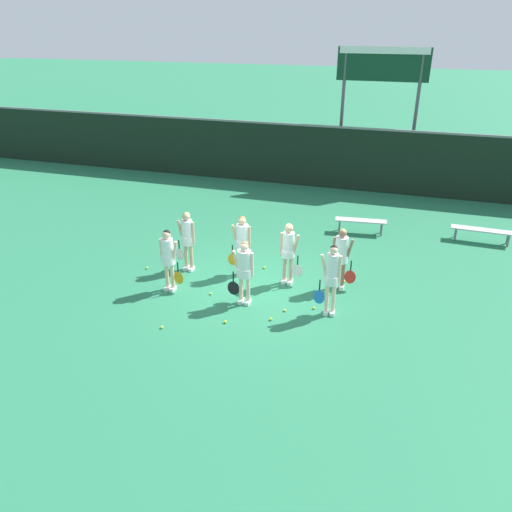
{
  "coord_description": "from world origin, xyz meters",
  "views": [
    {
      "loc": [
        3.51,
        -11.04,
        6.49
      ],
      "look_at": [
        0.03,
        0.09,
        0.94
      ],
      "focal_mm": 35.0,
      "sensor_mm": 36.0,
      "label": 1
    }
  ],
  "objects_px": {
    "player_1": "(244,268)",
    "tennis_ball_6": "(344,281)",
    "tennis_ball_5": "(147,268)",
    "scoreboard": "(382,79)",
    "tennis_ball_9": "(264,267)",
    "bench_courtside": "(361,222)",
    "tennis_ball_1": "(314,308)",
    "bench_far": "(482,231)",
    "player_4": "(242,241)",
    "player_2": "(331,275)",
    "player_3": "(187,236)",
    "tennis_ball_8": "(162,327)",
    "tennis_ball_7": "(211,294)",
    "tennis_ball_3": "(285,310)",
    "tennis_ball_4": "(271,319)",
    "player_0": "(168,255)",
    "player_6": "(341,254)",
    "tennis_ball_0": "(225,322)",
    "tennis_ball_2": "(173,275)",
    "player_5": "(289,248)"
  },
  "relations": [
    {
      "from": "player_1",
      "to": "tennis_ball_6",
      "type": "relative_size",
      "value": 23.55
    },
    {
      "from": "tennis_ball_6",
      "to": "tennis_ball_5",
      "type": "bearing_deg",
      "value": -171.06
    },
    {
      "from": "scoreboard",
      "to": "tennis_ball_9",
      "type": "xyz_separation_m",
      "value": [
        -2.11,
        -9.26,
        -4.28
      ]
    },
    {
      "from": "bench_courtside",
      "to": "tennis_ball_5",
      "type": "distance_m",
      "value": 7.15
    },
    {
      "from": "tennis_ball_1",
      "to": "tennis_ball_5",
      "type": "distance_m",
      "value": 5.06
    },
    {
      "from": "bench_far",
      "to": "player_4",
      "type": "relative_size",
      "value": 1.11
    },
    {
      "from": "tennis_ball_1",
      "to": "player_2",
      "type": "bearing_deg",
      "value": -12.86
    },
    {
      "from": "player_3",
      "to": "tennis_ball_8",
      "type": "bearing_deg",
      "value": -74.21
    },
    {
      "from": "tennis_ball_7",
      "to": "bench_far",
      "type": "bearing_deg",
      "value": 39.46
    },
    {
      "from": "player_3",
      "to": "tennis_ball_3",
      "type": "distance_m",
      "value": 3.62
    },
    {
      "from": "scoreboard",
      "to": "tennis_ball_3",
      "type": "relative_size",
      "value": 86.03
    },
    {
      "from": "player_3",
      "to": "tennis_ball_8",
      "type": "xyz_separation_m",
      "value": [
        0.65,
        -2.98,
        -0.99
      ]
    },
    {
      "from": "tennis_ball_8",
      "to": "tennis_ball_4",
      "type": "bearing_deg",
      "value": 25.11
    },
    {
      "from": "tennis_ball_3",
      "to": "player_0",
      "type": "bearing_deg",
      "value": 176.8
    },
    {
      "from": "bench_courtside",
      "to": "tennis_ball_3",
      "type": "distance_m",
      "value": 5.72
    },
    {
      "from": "player_4",
      "to": "tennis_ball_3",
      "type": "height_order",
      "value": "player_4"
    },
    {
      "from": "player_2",
      "to": "tennis_ball_8",
      "type": "xyz_separation_m",
      "value": [
        -3.58,
        -1.81,
        -1.02
      ]
    },
    {
      "from": "player_6",
      "to": "tennis_ball_3",
      "type": "bearing_deg",
      "value": -124.32
    },
    {
      "from": "tennis_ball_0",
      "to": "tennis_ball_3",
      "type": "bearing_deg",
      "value": 37.3
    },
    {
      "from": "player_6",
      "to": "tennis_ball_2",
      "type": "xyz_separation_m",
      "value": [
        -4.51,
        -0.72,
        -0.96
      ]
    },
    {
      "from": "player_0",
      "to": "tennis_ball_5",
      "type": "relative_size",
      "value": 24.58
    },
    {
      "from": "player_1",
      "to": "tennis_ball_3",
      "type": "height_order",
      "value": "player_1"
    },
    {
      "from": "player_1",
      "to": "tennis_ball_4",
      "type": "relative_size",
      "value": 23.93
    },
    {
      "from": "player_0",
      "to": "player_1",
      "type": "xyz_separation_m",
      "value": [
        2.08,
        -0.07,
        -0.01
      ]
    },
    {
      "from": "tennis_ball_4",
      "to": "scoreboard",
      "type": "bearing_deg",
      "value": 84.24
    },
    {
      "from": "player_3",
      "to": "tennis_ball_1",
      "type": "height_order",
      "value": "player_3"
    },
    {
      "from": "player_4",
      "to": "player_3",
      "type": "bearing_deg",
      "value": -176.32
    },
    {
      "from": "player_6",
      "to": "bench_courtside",
      "type": "bearing_deg",
      "value": 88.59
    },
    {
      "from": "player_3",
      "to": "tennis_ball_4",
      "type": "height_order",
      "value": "player_3"
    },
    {
      "from": "player_4",
      "to": "tennis_ball_8",
      "type": "relative_size",
      "value": 25.51
    },
    {
      "from": "tennis_ball_1",
      "to": "tennis_ball_5",
      "type": "height_order",
      "value": "tennis_ball_5"
    },
    {
      "from": "bench_far",
      "to": "player_5",
      "type": "height_order",
      "value": "player_5"
    },
    {
      "from": "tennis_ball_6",
      "to": "tennis_ball_8",
      "type": "relative_size",
      "value": 1.05
    },
    {
      "from": "scoreboard",
      "to": "tennis_ball_8",
      "type": "relative_size",
      "value": 81.53
    },
    {
      "from": "tennis_ball_9",
      "to": "tennis_ball_8",
      "type": "bearing_deg",
      "value": -110.92
    },
    {
      "from": "bench_far",
      "to": "player_3",
      "type": "distance_m",
      "value": 9.38
    },
    {
      "from": "player_3",
      "to": "tennis_ball_3",
      "type": "relative_size",
      "value": 27.04
    },
    {
      "from": "tennis_ball_0",
      "to": "tennis_ball_6",
      "type": "xyz_separation_m",
      "value": [
        2.39,
        2.85,
        -0.0
      ]
    },
    {
      "from": "tennis_ball_5",
      "to": "player_1",
      "type": "bearing_deg",
      "value": -16.16
    },
    {
      "from": "bench_courtside",
      "to": "tennis_ball_6",
      "type": "height_order",
      "value": "bench_courtside"
    },
    {
      "from": "bench_courtside",
      "to": "tennis_ball_0",
      "type": "xyz_separation_m",
      "value": [
        -2.38,
        -6.51,
        -0.36
      ]
    },
    {
      "from": "bench_far",
      "to": "tennis_ball_8",
      "type": "relative_size",
      "value": 28.26
    },
    {
      "from": "bench_courtside",
      "to": "bench_far",
      "type": "xyz_separation_m",
      "value": [
        3.8,
        0.4,
        -0.02
      ]
    },
    {
      "from": "tennis_ball_3",
      "to": "tennis_ball_8",
      "type": "distance_m",
      "value": 2.98
    },
    {
      "from": "player_3",
      "to": "tennis_ball_0",
      "type": "height_order",
      "value": "player_3"
    },
    {
      "from": "bench_far",
      "to": "tennis_ball_9",
      "type": "distance_m",
      "value": 7.25
    },
    {
      "from": "tennis_ball_2",
      "to": "tennis_ball_4",
      "type": "bearing_deg",
      "value": -22.79
    },
    {
      "from": "bench_courtside",
      "to": "tennis_ball_2",
      "type": "height_order",
      "value": "bench_courtside"
    },
    {
      "from": "tennis_ball_7",
      "to": "tennis_ball_8",
      "type": "distance_m",
      "value": 1.86
    },
    {
      "from": "scoreboard",
      "to": "tennis_ball_5",
      "type": "height_order",
      "value": "scoreboard"
    }
  ]
}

